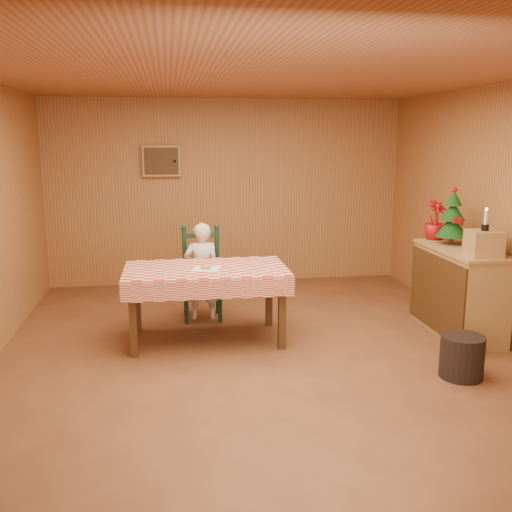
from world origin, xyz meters
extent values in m
plane|color=brown|center=(0.00, 0.00, 0.00)|extent=(6.00, 6.00, 0.00)
cube|color=#A86F3C|center=(0.00, 3.00, 1.30)|extent=(5.00, 0.10, 2.60)
cube|color=#A86F3C|center=(2.50, 0.00, 1.30)|extent=(0.10, 6.00, 2.60)
cube|color=#A7653E|center=(0.00, 0.00, 2.60)|extent=(5.00, 6.00, 0.10)
cube|color=tan|center=(-0.90, 2.94, 1.75)|extent=(0.52, 0.08, 0.42)
cube|color=#482D13|center=(-0.90, 2.90, 1.75)|extent=(0.46, 0.02, 0.36)
sphere|color=black|center=(-0.72, 2.88, 1.75)|extent=(0.04, 0.04, 0.04)
cube|color=#482D13|center=(-0.46, 0.56, 0.72)|extent=(1.60, 0.90, 0.06)
cube|color=#482D13|center=(-1.18, 0.19, 0.34)|extent=(0.07, 0.07, 0.69)
cube|color=#482D13|center=(0.26, 0.19, 0.34)|extent=(0.07, 0.07, 0.69)
cube|color=#482D13|center=(-1.18, 0.93, 0.34)|extent=(0.07, 0.07, 0.69)
cube|color=#482D13|center=(0.26, 0.93, 0.34)|extent=(0.07, 0.07, 0.69)
cube|color=red|center=(-0.46, 0.56, 0.76)|extent=(1.64, 0.94, 0.02)
cube|color=red|center=(-0.46, 0.09, 0.66)|extent=(1.64, 0.02, 0.18)
cube|color=red|center=(-0.46, 1.03, 0.66)|extent=(1.64, 0.02, 0.18)
cube|color=#31602C|center=(-1.28, 0.56, 0.66)|extent=(0.02, 0.94, 0.18)
cube|color=#31602C|center=(0.36, 0.56, 0.66)|extent=(0.02, 0.94, 0.18)
cube|color=#10301E|center=(-0.46, 1.29, 0.43)|extent=(0.44, 0.40, 0.04)
cylinder|color=#10301E|center=(-0.65, 1.12, 0.21)|extent=(0.04, 0.04, 0.41)
cylinder|color=#10301E|center=(-0.27, 1.12, 0.21)|extent=(0.04, 0.04, 0.41)
cylinder|color=#10301E|center=(-0.65, 1.46, 0.21)|extent=(0.04, 0.04, 0.41)
cylinder|color=#10301E|center=(-0.27, 1.46, 0.21)|extent=(0.04, 0.04, 0.41)
cylinder|color=#10301E|center=(-0.65, 1.46, 0.75)|extent=(0.05, 0.05, 0.60)
sphere|color=#10301E|center=(-0.65, 1.46, 1.05)|extent=(0.06, 0.06, 0.06)
cylinder|color=#10301E|center=(-0.27, 1.46, 0.75)|extent=(0.05, 0.05, 0.60)
sphere|color=#10301E|center=(-0.27, 1.46, 1.05)|extent=(0.06, 0.06, 0.06)
cube|color=#10301E|center=(-0.46, 1.46, 0.63)|extent=(0.38, 0.03, 0.05)
cube|color=#10301E|center=(-0.46, 1.46, 0.79)|extent=(0.38, 0.03, 0.05)
cube|color=#10301E|center=(-0.46, 1.46, 0.95)|extent=(0.38, 0.03, 0.05)
imported|color=silver|center=(-0.46, 1.29, 0.56)|extent=(0.41, 0.27, 1.12)
cube|color=white|center=(-0.46, 0.51, 0.77)|extent=(0.32, 0.32, 0.00)
torus|color=#C09145|center=(-0.46, 0.51, 0.79)|extent=(0.13, 0.13, 0.04)
cube|color=tan|center=(2.21, 0.37, 0.45)|extent=(0.50, 1.20, 0.90)
cube|color=tan|center=(2.21, 0.37, 0.92)|extent=(0.54, 1.24, 0.03)
cube|color=#482D13|center=(1.95, 0.37, 0.45)|extent=(0.02, 1.20, 0.80)
cube|color=tan|center=(2.21, -0.03, 1.06)|extent=(0.33, 0.33, 0.25)
cylinder|color=#482D13|center=(2.21, 0.62, 0.97)|extent=(0.04, 0.04, 0.08)
cone|color=#0D3B13|center=(2.21, 0.62, 1.13)|extent=(0.34, 0.34, 0.24)
cone|color=#0D3B13|center=(2.21, 0.62, 1.29)|extent=(0.26, 0.26, 0.20)
cone|color=#0D3B13|center=(2.21, 0.62, 1.43)|extent=(0.18, 0.18, 0.16)
sphere|color=#A60F11|center=(2.21, 0.62, 1.52)|extent=(0.06, 0.06, 0.06)
cube|color=#A60F11|center=(2.19, 0.47, 1.21)|extent=(0.10, 0.02, 0.06)
sphere|color=#A60F11|center=(2.29, 0.56, 1.16)|extent=(0.04, 0.04, 0.04)
sphere|color=#A60F11|center=(2.14, 0.67, 1.23)|extent=(0.04, 0.04, 0.04)
sphere|color=#A60F11|center=(2.25, 0.71, 1.33)|extent=(0.04, 0.04, 0.04)
imported|color=#A60F11|center=(2.16, 0.92, 1.15)|extent=(0.31, 0.31, 0.44)
cylinder|color=black|center=(2.21, -0.03, 1.21)|extent=(0.07, 0.07, 0.06)
cylinder|color=white|center=(2.21, -0.03, 1.31)|extent=(0.03, 0.03, 0.14)
sphere|color=orange|center=(2.21, -0.03, 1.39)|extent=(0.02, 0.02, 0.02)
cylinder|color=black|center=(1.68, -0.73, 0.19)|extent=(0.50, 0.50, 0.38)
camera|label=1|loc=(-0.80, -5.09, 2.06)|focal=40.00mm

